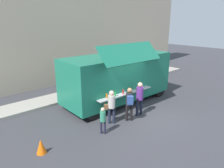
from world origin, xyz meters
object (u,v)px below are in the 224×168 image
(trash_bin, at_px, (133,75))
(customer_front_ordering, at_px, (140,96))
(customer_mid_with_backpack, at_px, (129,101))
(customer_rear_waiting, at_px, (111,104))
(food_truck_main, at_px, (118,76))
(traffic_cone_orange, at_px, (41,146))
(child_near_queue, at_px, (103,118))

(trash_bin, bearing_deg, customer_front_ordering, -134.88)
(customer_mid_with_backpack, bearing_deg, customer_rear_waiting, 104.08)
(customer_front_ordering, distance_m, customer_mid_with_backpack, 0.84)
(customer_front_ordering, bearing_deg, food_truck_main, 2.96)
(food_truck_main, bearing_deg, trash_bin, 32.13)
(customer_rear_waiting, bearing_deg, food_truck_main, -10.90)
(trash_bin, relative_size, customer_rear_waiting, 0.57)
(traffic_cone_orange, relative_size, trash_bin, 0.61)
(customer_front_ordering, xyz_separation_m, child_near_queue, (-2.50, -0.18, -0.32))
(child_near_queue, bearing_deg, customer_rear_waiting, -9.84)
(customer_front_ordering, bearing_deg, trash_bin, -27.57)
(trash_bin, bearing_deg, food_truck_main, -149.13)
(traffic_cone_orange, height_order, child_near_queue, child_near_queue)
(trash_bin, bearing_deg, customer_mid_with_backpack, -139.15)
(customer_front_ordering, bearing_deg, customer_rear_waiting, 97.68)
(child_near_queue, bearing_deg, customer_mid_with_backpack, -34.77)
(customer_front_ordering, xyz_separation_m, customer_rear_waiting, (-1.63, 0.28, -0.08))
(trash_bin, xyz_separation_m, customer_front_ordering, (-4.43, -4.45, 0.57))
(customer_mid_with_backpack, bearing_deg, food_truck_main, 7.91)
(traffic_cone_orange, xyz_separation_m, customer_mid_with_backpack, (4.19, -0.35, 0.73))
(traffic_cone_orange, distance_m, customer_rear_waiting, 3.47)
(customer_mid_with_backpack, height_order, customer_rear_waiting, customer_mid_with_backpack)
(trash_bin, distance_m, customer_front_ordering, 6.31)
(food_truck_main, distance_m, child_near_queue, 3.91)
(food_truck_main, bearing_deg, customer_rear_waiting, -138.34)
(customer_mid_with_backpack, bearing_deg, traffic_cone_orange, 124.82)
(traffic_cone_orange, height_order, customer_mid_with_backpack, customer_mid_with_backpack)
(traffic_cone_orange, bearing_deg, trash_bin, 23.94)
(customer_front_ordering, distance_m, customer_rear_waiting, 1.65)
(food_truck_main, bearing_deg, traffic_cone_orange, -160.13)
(traffic_cone_orange, bearing_deg, food_truck_main, 18.61)
(customer_rear_waiting, bearing_deg, child_near_queue, 156.27)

